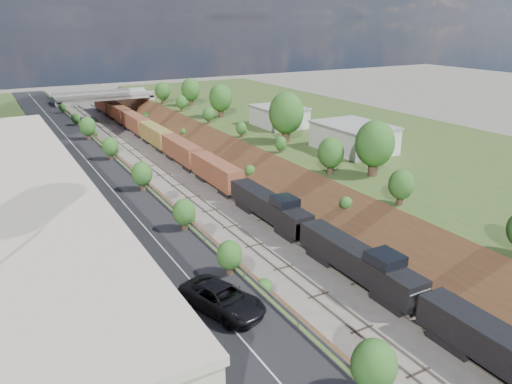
# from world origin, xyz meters

# --- Properties ---
(platform_right) EXTENTS (44.00, 180.00, 5.00)m
(platform_right) POSITION_xyz_m (33.00, 60.00, 2.50)
(platform_right) COLOR #3B5221
(platform_right) RESTS_ON ground
(embankment_left) EXTENTS (10.00, 180.00, 10.00)m
(embankment_left) POSITION_xyz_m (-11.00, 60.00, 0.00)
(embankment_left) COLOR brown
(embankment_left) RESTS_ON ground
(embankment_right) EXTENTS (10.00, 180.00, 10.00)m
(embankment_right) POSITION_xyz_m (11.00, 60.00, 0.00)
(embankment_right) COLOR brown
(embankment_right) RESTS_ON ground
(rail_left_track) EXTENTS (1.58, 180.00, 0.18)m
(rail_left_track) POSITION_xyz_m (-2.60, 60.00, 0.09)
(rail_left_track) COLOR gray
(rail_left_track) RESTS_ON ground
(rail_right_track) EXTENTS (1.58, 180.00, 0.18)m
(rail_right_track) POSITION_xyz_m (2.60, 60.00, 0.09)
(rail_right_track) COLOR gray
(rail_right_track) RESTS_ON ground
(road) EXTENTS (8.00, 180.00, 0.10)m
(road) POSITION_xyz_m (-15.50, 60.00, 5.05)
(road) COLOR black
(road) RESTS_ON platform_left
(guardrail) EXTENTS (0.10, 171.00, 0.70)m
(guardrail) POSITION_xyz_m (-11.40, 59.80, 5.55)
(guardrail) COLOR #99999E
(guardrail) RESTS_ON platform_left
(commercial_building) EXTENTS (14.30, 62.30, 7.00)m
(commercial_building) POSITION_xyz_m (-28.00, 38.00, 8.51)
(commercial_building) COLOR brown
(commercial_building) RESTS_ON platform_left
(overpass) EXTENTS (24.50, 8.30, 7.40)m
(overpass) POSITION_xyz_m (0.00, 122.00, 4.92)
(overpass) COLOR gray
(overpass) RESTS_ON ground
(white_building_near) EXTENTS (9.00, 12.00, 4.00)m
(white_building_near) POSITION_xyz_m (23.50, 52.00, 7.00)
(white_building_near) COLOR silver
(white_building_near) RESTS_ON platform_right
(white_building_far) EXTENTS (8.00, 10.00, 3.60)m
(white_building_far) POSITION_xyz_m (23.00, 74.00, 6.80)
(white_building_far) COLOR silver
(white_building_far) RESTS_ON platform_right
(tree_right_large) EXTENTS (5.25, 5.25, 7.61)m
(tree_right_large) POSITION_xyz_m (17.00, 40.00, 9.38)
(tree_right_large) COLOR #473323
(tree_right_large) RESTS_ON platform_right
(tree_left_crest) EXTENTS (2.45, 2.45, 3.55)m
(tree_left_crest) POSITION_xyz_m (-11.80, 20.00, 7.04)
(tree_left_crest) COLOR #473323
(tree_left_crest) RESTS_ON platform_left
(freight_train) EXTENTS (2.77, 141.91, 4.55)m
(freight_train) POSITION_xyz_m (2.60, 73.57, 2.44)
(freight_train) COLOR black
(freight_train) RESTS_ON ground
(suv) EXTENTS (5.30, 7.62, 1.93)m
(suv) POSITION_xyz_m (-15.13, 19.90, 6.07)
(suv) COLOR black
(suv) RESTS_ON road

